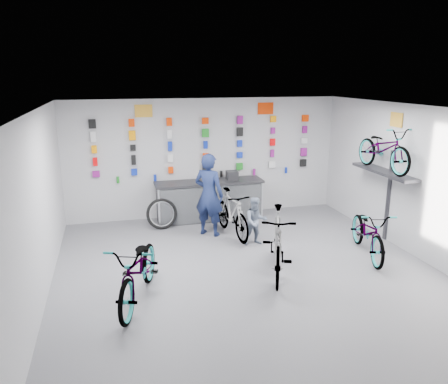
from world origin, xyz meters
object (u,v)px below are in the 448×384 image
object	(u,v)px
bike_left	(139,270)
bike_center	(277,243)
counter	(209,201)
bike_right	(368,232)
customer	(256,221)
clerk	(209,195)
bike_service	(232,213)

from	to	relation	value
bike_left	bike_center	world-z (taller)	bike_center
counter	bike_center	distance (m)	3.42
counter	bike_right	world-z (taller)	bike_right
bike_center	customer	bearing A→B (deg)	107.32
bike_right	clerk	bearing A→B (deg)	159.71
clerk	bike_service	bearing A→B (deg)	-163.46
clerk	bike_center	bearing A→B (deg)	146.39
clerk	customer	xyz separation A→B (m)	(0.83, -0.85, -0.42)
clerk	counter	bearing A→B (deg)	-64.69
bike_left	bike_center	distance (m)	2.54
bike_right	customer	size ratio (longest dim) A/B	1.82
bike_right	counter	bearing A→B (deg)	145.07
counter	bike_center	bearing A→B (deg)	-81.77
counter	clerk	size ratio (longest dim) A/B	1.43
bike_service	bike_right	bearing A→B (deg)	-45.11
counter	customer	xyz separation A→B (m)	(0.58, -1.91, 0.04)
counter	bike_right	xyz separation A→B (m)	(2.58, -3.04, 0.02)
bike_right	bike_service	xyz separation A→B (m)	(-2.35, 1.79, 0.03)
bike_center	bike_service	distance (m)	2.15
bike_service	customer	world-z (taller)	bike_service
counter	customer	size ratio (longest dim) A/B	2.57
bike_right	bike_left	bearing A→B (deg)	-156.45
bike_left	bike_right	distance (m)	4.65
counter	bike_right	size ratio (longest dim) A/B	1.41
bike_right	customer	xyz separation A→B (m)	(-2.00, 1.13, 0.02)
bike_center	customer	size ratio (longest dim) A/B	1.94
bike_left	bike_center	size ratio (longest dim) A/B	1.01
bike_left	bike_right	bearing A→B (deg)	27.29
counter	bike_left	bearing A→B (deg)	-118.26
customer	bike_left	bearing A→B (deg)	-144.22
bike_left	bike_right	xyz separation A→B (m)	(4.60, 0.71, -0.04)
counter	bike_service	xyz separation A→B (m)	(0.23, -1.25, 0.04)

